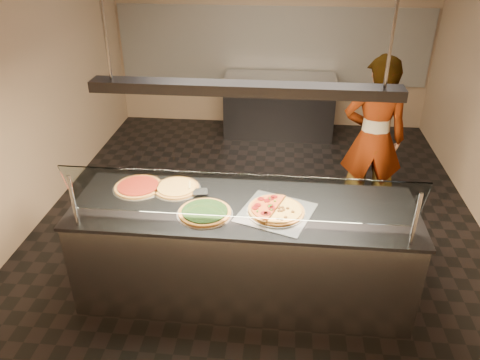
# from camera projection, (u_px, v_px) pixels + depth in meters

# --- Properties ---
(ground) EXTENTS (5.00, 6.00, 0.02)m
(ground) POSITION_uv_depth(u_px,v_px,m) (258.00, 220.00, 5.42)
(ground) COLOR black
(ground) RESTS_ON ground
(wall_back) EXTENTS (5.00, 0.02, 3.00)m
(wall_back) POSITION_uv_depth(u_px,v_px,m) (273.00, 32.00, 7.31)
(wall_back) COLOR #9A7F63
(wall_back) RESTS_ON ground
(wall_front) EXTENTS (5.00, 0.02, 3.00)m
(wall_front) POSITION_uv_depth(u_px,v_px,m) (221.00, 314.00, 2.07)
(wall_front) COLOR #9A7F63
(wall_front) RESTS_ON ground
(wall_left) EXTENTS (0.02, 6.00, 3.00)m
(wall_left) POSITION_uv_depth(u_px,v_px,m) (23.00, 87.00, 4.90)
(wall_left) COLOR #9A7F63
(wall_left) RESTS_ON ground
(tile_band) EXTENTS (4.90, 0.02, 1.20)m
(tile_band) POSITION_uv_depth(u_px,v_px,m) (272.00, 46.00, 7.38)
(tile_band) COLOR silver
(tile_band) RESTS_ON wall_back
(serving_counter) EXTENTS (2.89, 0.94, 0.93)m
(serving_counter) POSITION_uv_depth(u_px,v_px,m) (244.00, 251.00, 4.15)
(serving_counter) COLOR #B7B7BC
(serving_counter) RESTS_ON ground
(sneeze_guard) EXTENTS (2.65, 0.18, 0.54)m
(sneeze_guard) POSITION_uv_depth(u_px,v_px,m) (240.00, 197.00, 3.48)
(sneeze_guard) COLOR #B7B7BC
(sneeze_guard) RESTS_ON serving_counter
(perforated_tray) EXTENTS (0.70, 0.70, 0.01)m
(perforated_tray) POSITION_uv_depth(u_px,v_px,m) (276.00, 212.00, 3.83)
(perforated_tray) COLOR silver
(perforated_tray) RESTS_ON serving_counter
(half_pizza_pepperoni) EXTENTS (0.37, 0.51, 0.05)m
(half_pizza_pepperoni) POSITION_uv_depth(u_px,v_px,m) (263.00, 208.00, 3.83)
(half_pizza_pepperoni) COLOR #915B26
(half_pizza_pepperoni) RESTS_ON perforated_tray
(half_pizza_sausage) EXTENTS (0.37, 0.51, 0.04)m
(half_pizza_sausage) POSITION_uv_depth(u_px,v_px,m) (289.00, 211.00, 3.81)
(half_pizza_sausage) COLOR #915B26
(half_pizza_sausage) RESTS_ON perforated_tray
(pizza_spinach) EXTENTS (0.46, 0.46, 0.03)m
(pizza_spinach) POSITION_uv_depth(u_px,v_px,m) (205.00, 212.00, 3.81)
(pizza_spinach) COLOR silver
(pizza_spinach) RESTS_ON serving_counter
(pizza_cheese) EXTENTS (0.43, 0.43, 0.03)m
(pizza_cheese) POSITION_uv_depth(u_px,v_px,m) (177.00, 187.00, 4.17)
(pizza_cheese) COLOR silver
(pizza_cheese) RESTS_ON serving_counter
(pizza_tomato) EXTENTS (0.45, 0.45, 0.03)m
(pizza_tomato) POSITION_uv_depth(u_px,v_px,m) (139.00, 186.00, 4.19)
(pizza_tomato) COLOR silver
(pizza_tomato) RESTS_ON serving_counter
(pizza_spatula) EXTENTS (0.21, 0.23, 0.02)m
(pizza_spatula) POSITION_uv_depth(u_px,v_px,m) (194.00, 187.00, 4.14)
(pizza_spatula) COLOR #B7B7BC
(pizza_spatula) RESTS_ON pizza_spinach
(prep_table) EXTENTS (1.73, 0.74, 0.93)m
(prep_table) POSITION_uv_depth(u_px,v_px,m) (279.00, 106.00, 7.40)
(prep_table) COLOR #2D2D31
(prep_table) RESTS_ON ground
(worker) EXTENTS (0.71, 0.49, 1.87)m
(worker) POSITION_uv_depth(u_px,v_px,m) (373.00, 139.00, 5.11)
(worker) COLOR #2F2D3B
(worker) RESTS_ON ground
(heat_lamp_housing) EXTENTS (2.30, 0.18, 0.08)m
(heat_lamp_housing) POSITION_uv_depth(u_px,v_px,m) (244.00, 89.00, 3.43)
(heat_lamp_housing) COLOR #2D2D31
(heat_lamp_housing) RESTS_ON ceiling
(lamp_rod_left) EXTENTS (0.02, 0.02, 1.01)m
(lamp_rod_left) POSITION_uv_depth(u_px,v_px,m) (102.00, 8.00, 3.25)
(lamp_rod_left) COLOR #B7B7BC
(lamp_rod_left) RESTS_ON ceiling
(lamp_rod_right) EXTENTS (0.02, 0.02, 1.01)m
(lamp_rod_right) POSITION_uv_depth(u_px,v_px,m) (396.00, 13.00, 3.07)
(lamp_rod_right) COLOR #B7B7BC
(lamp_rod_right) RESTS_ON ceiling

